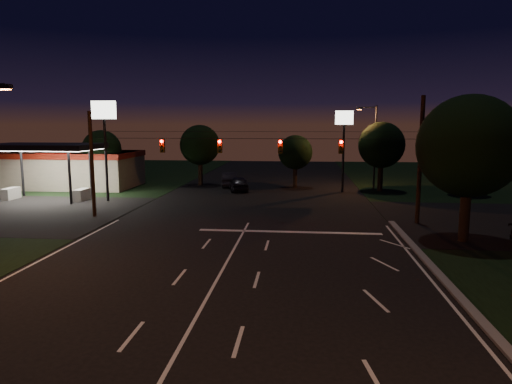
# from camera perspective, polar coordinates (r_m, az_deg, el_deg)

# --- Properties ---
(ground) EXTENTS (140.00, 140.00, 0.00)m
(ground) POSITION_cam_1_polar(r_m,az_deg,el_deg) (19.55, -5.90, -12.59)
(ground) COLOR black
(ground) RESTS_ON ground
(cross_street_left) EXTENTS (20.00, 16.00, 0.02)m
(cross_street_left) POSITION_cam_1_polar(r_m,az_deg,el_deg) (41.97, -28.86, -2.23)
(cross_street_left) COLOR black
(cross_street_left) RESTS_ON ground
(center_line) EXTENTS (0.14, 40.00, 0.01)m
(center_line) POSITION_cam_1_polar(r_m,az_deg,el_deg) (14.28, -11.11, -21.05)
(center_line) COLOR silver
(center_line) RESTS_ON ground
(stop_bar) EXTENTS (12.00, 0.50, 0.01)m
(stop_bar) POSITION_cam_1_polar(r_m,az_deg,el_deg) (30.19, 4.17, -4.99)
(stop_bar) COLOR silver
(stop_bar) RESTS_ON ground
(utility_pole_right) EXTENTS (0.30, 0.30, 9.00)m
(utility_pole_right) POSITION_cam_1_polar(r_m,az_deg,el_deg) (34.58, 19.46, -3.74)
(utility_pole_right) COLOR black
(utility_pole_right) RESTS_ON ground
(utility_pole_left) EXTENTS (0.28, 0.28, 8.00)m
(utility_pole_left) POSITION_cam_1_polar(r_m,az_deg,el_deg) (37.12, -19.51, -2.93)
(utility_pole_left) COLOR black
(utility_pole_left) RESTS_ON ground
(signal_span) EXTENTS (24.00, 0.40, 1.56)m
(signal_span) POSITION_cam_1_polar(r_m,az_deg,el_deg) (33.07, -0.78, 5.84)
(signal_span) COLOR black
(signal_span) RESTS_ON ground
(gas_station) EXTENTS (14.20, 16.10, 5.25)m
(gas_station) POSITION_cam_1_polar(r_m,az_deg,el_deg) (54.84, -22.14, 2.97)
(gas_station) COLOR gray
(gas_station) RESTS_ON ground
(pole_sign_left_near) EXTENTS (2.20, 0.30, 9.10)m
(pole_sign_left_near) POSITION_cam_1_polar(r_m,az_deg,el_deg) (43.65, -18.42, 7.97)
(pole_sign_left_near) COLOR black
(pole_sign_left_near) RESTS_ON ground
(pole_sign_right) EXTENTS (1.80, 0.30, 8.40)m
(pole_sign_right) POSITION_cam_1_polar(r_m,az_deg,el_deg) (48.05, 10.93, 7.37)
(pole_sign_right) COLOR black
(pole_sign_right) RESTS_ON ground
(street_light_right_far) EXTENTS (2.20, 0.35, 9.00)m
(street_light_right_far) POSITION_cam_1_polar(r_m,az_deg,el_deg) (50.44, 14.38, 6.17)
(street_light_right_far) COLOR black
(street_light_right_far) RESTS_ON ground
(tree_right_near) EXTENTS (6.00, 6.00, 8.76)m
(tree_right_near) POSITION_cam_1_polar(r_m,az_deg,el_deg) (29.70, 25.05, 5.09)
(tree_right_near) COLOR black
(tree_right_near) RESTS_ON ground
(tree_far_a) EXTENTS (4.20, 4.20, 6.42)m
(tree_far_a) POSITION_cam_1_polar(r_m,az_deg,el_deg) (52.75, -18.64, 5.00)
(tree_far_a) COLOR black
(tree_far_a) RESTS_ON ground
(tree_far_b) EXTENTS (4.60, 4.60, 6.98)m
(tree_far_b) POSITION_cam_1_polar(r_m,az_deg,el_deg) (53.35, -6.97, 5.80)
(tree_far_b) COLOR black
(tree_far_b) RESTS_ON ground
(tree_far_c) EXTENTS (3.80, 3.80, 5.86)m
(tree_far_c) POSITION_cam_1_polar(r_m,az_deg,el_deg) (51.06, 4.95, 4.91)
(tree_far_c) COLOR black
(tree_far_c) RESTS_ON ground
(tree_far_d) EXTENTS (4.80, 4.80, 7.30)m
(tree_far_d) POSITION_cam_1_polar(r_m,az_deg,el_deg) (49.73, 15.41, 5.62)
(tree_far_d) COLOR black
(tree_far_d) RESTS_ON ground
(tree_far_e) EXTENTS (4.00, 4.00, 6.18)m
(tree_far_e) POSITION_cam_1_polar(r_m,az_deg,el_deg) (49.78, 24.90, 4.32)
(tree_far_e) COLOR black
(tree_far_e) RESTS_ON ground
(car_oncoming_a) EXTENTS (2.84, 4.87, 1.56)m
(car_oncoming_a) POSITION_cam_1_polar(r_m,az_deg,el_deg) (48.55, -2.20, 1.06)
(car_oncoming_a) COLOR black
(car_oncoming_a) RESTS_ON ground
(car_oncoming_b) EXTENTS (2.41, 4.95, 1.56)m
(car_oncoming_b) POSITION_cam_1_polar(r_m,az_deg,el_deg) (52.26, -3.36, 1.58)
(car_oncoming_b) COLOR black
(car_oncoming_b) RESTS_ON ground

